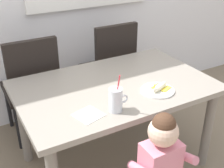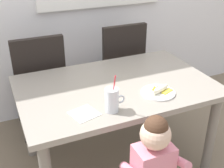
{
  "view_description": "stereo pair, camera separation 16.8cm",
  "coord_description": "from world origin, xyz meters",
  "px_view_note": "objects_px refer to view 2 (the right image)",
  "views": [
    {
      "loc": [
        -0.93,
        -1.62,
        1.68
      ],
      "look_at": [
        -0.07,
        -0.09,
        0.78
      ],
      "focal_mm": 46.95,
      "sensor_mm": 36.0,
      "label": 1
    },
    {
      "loc": [
        -0.77,
        -1.69,
        1.68
      ],
      "look_at": [
        -0.07,
        -0.09,
        0.78
      ],
      "focal_mm": 46.95,
      "sensor_mm": 36.0,
      "label": 2
    }
  ],
  "objects_px": {
    "dining_chair_left": "(39,80)",
    "toddler_standing": "(153,163)",
    "milk_cup": "(112,101)",
    "dining_chair_right": "(119,64)",
    "paper_napkin": "(84,114)",
    "snack_plate": "(158,93)",
    "peeled_banana": "(160,89)",
    "dining_table": "(116,96)"
  },
  "relations": [
    {
      "from": "dining_chair_left",
      "to": "toddler_standing",
      "type": "distance_m",
      "value": 1.34
    },
    {
      "from": "milk_cup",
      "to": "dining_chair_left",
      "type": "bearing_deg",
      "value": 105.86
    },
    {
      "from": "dining_chair_right",
      "to": "paper_napkin",
      "type": "relative_size",
      "value": 6.4
    },
    {
      "from": "toddler_standing",
      "to": "snack_plate",
      "type": "xyz_separation_m",
      "value": [
        0.26,
        0.39,
        0.2
      ]
    },
    {
      "from": "paper_napkin",
      "to": "snack_plate",
      "type": "bearing_deg",
      "value": 4.18
    },
    {
      "from": "peeled_banana",
      "to": "toddler_standing",
      "type": "bearing_deg",
      "value": -124.95
    },
    {
      "from": "peeled_banana",
      "to": "dining_table",
      "type": "bearing_deg",
      "value": 132.65
    },
    {
      "from": "dining_chair_right",
      "to": "toddler_standing",
      "type": "relative_size",
      "value": 1.15
    },
    {
      "from": "dining_chair_right",
      "to": "milk_cup",
      "type": "relative_size",
      "value": 3.83
    },
    {
      "from": "dining_chair_left",
      "to": "dining_chair_right",
      "type": "distance_m",
      "value": 0.78
    },
    {
      "from": "snack_plate",
      "to": "peeled_banana",
      "type": "xyz_separation_m",
      "value": [
        0.01,
        -0.0,
        0.03
      ]
    },
    {
      "from": "milk_cup",
      "to": "peeled_banana",
      "type": "distance_m",
      "value": 0.39
    },
    {
      "from": "dining_chair_right",
      "to": "milk_cup",
      "type": "bearing_deg",
      "value": 62.88
    },
    {
      "from": "milk_cup",
      "to": "snack_plate",
      "type": "relative_size",
      "value": 1.09
    },
    {
      "from": "peeled_banana",
      "to": "dining_chair_left",
      "type": "bearing_deg",
      "value": 126.55
    },
    {
      "from": "toddler_standing",
      "to": "paper_napkin",
      "type": "distance_m",
      "value": 0.49
    },
    {
      "from": "dining_chair_right",
      "to": "snack_plate",
      "type": "xyz_separation_m",
      "value": [
        -0.14,
        -0.92,
        0.18
      ]
    },
    {
      "from": "snack_plate",
      "to": "peeled_banana",
      "type": "relative_size",
      "value": 1.31
    },
    {
      "from": "dining_chair_left",
      "to": "toddler_standing",
      "type": "xyz_separation_m",
      "value": [
        0.39,
        -1.28,
        -0.02
      ]
    },
    {
      "from": "dining_chair_right",
      "to": "peeled_banana",
      "type": "height_order",
      "value": "dining_chair_right"
    },
    {
      "from": "snack_plate",
      "to": "milk_cup",
      "type": "bearing_deg",
      "value": -168.78
    },
    {
      "from": "toddler_standing",
      "to": "snack_plate",
      "type": "bearing_deg",
      "value": 56.77
    },
    {
      "from": "milk_cup",
      "to": "snack_plate",
      "type": "distance_m",
      "value": 0.38
    },
    {
      "from": "dining_chair_right",
      "to": "paper_napkin",
      "type": "bearing_deg",
      "value": 54.82
    },
    {
      "from": "dining_chair_right",
      "to": "toddler_standing",
      "type": "bearing_deg",
      "value": 73.24
    },
    {
      "from": "snack_plate",
      "to": "dining_chair_right",
      "type": "bearing_deg",
      "value": 81.5
    },
    {
      "from": "toddler_standing",
      "to": "snack_plate",
      "type": "relative_size",
      "value": 3.64
    },
    {
      "from": "dining_table",
      "to": "dining_chair_right",
      "type": "height_order",
      "value": "dining_chair_right"
    },
    {
      "from": "dining_table",
      "to": "peeled_banana",
      "type": "relative_size",
      "value": 7.91
    },
    {
      "from": "toddler_standing",
      "to": "milk_cup",
      "type": "bearing_deg",
      "value": 109.36
    },
    {
      "from": "dining_table",
      "to": "dining_chair_right",
      "type": "xyz_separation_m",
      "value": [
        0.34,
        0.69,
        -0.08
      ]
    },
    {
      "from": "toddler_standing",
      "to": "paper_napkin",
      "type": "height_order",
      "value": "toddler_standing"
    },
    {
      "from": "dining_table",
      "to": "dining_chair_right",
      "type": "relative_size",
      "value": 1.45
    },
    {
      "from": "dining_chair_right",
      "to": "snack_plate",
      "type": "bearing_deg",
      "value": 81.5
    },
    {
      "from": "paper_napkin",
      "to": "milk_cup",
      "type": "bearing_deg",
      "value": -11.57
    },
    {
      "from": "dining_table",
      "to": "dining_chair_right",
      "type": "bearing_deg",
      "value": 63.57
    },
    {
      "from": "dining_chair_left",
      "to": "milk_cup",
      "type": "distance_m",
      "value": 1.03
    },
    {
      "from": "dining_chair_left",
      "to": "toddler_standing",
      "type": "bearing_deg",
      "value": 106.75
    },
    {
      "from": "dining_chair_right",
      "to": "milk_cup",
      "type": "height_order",
      "value": "milk_cup"
    },
    {
      "from": "dining_table",
      "to": "paper_napkin",
      "type": "height_order",
      "value": "paper_napkin"
    },
    {
      "from": "snack_plate",
      "to": "dining_table",
      "type": "bearing_deg",
      "value": 131.09
    },
    {
      "from": "snack_plate",
      "to": "paper_napkin",
      "type": "bearing_deg",
      "value": -175.82
    }
  ]
}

